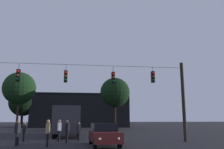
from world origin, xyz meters
TOP-DOWN VIEW (x-y plane):
  - ground_plane at (0.00, 24.50)m, footprint 168.00×168.00m
  - overhead_signal_span at (0.02, 12.54)m, footprint 16.40×0.44m
  - city_bus at (-1.82, 20.63)m, footprint 2.65×11.03m
  - car_near_right at (1.14, 10.38)m, footprint 2.00×4.40m
  - car_far_left at (-1.81, 30.59)m, footprint 2.03×4.41m
  - pedestrian_crossing_left at (-4.86, 11.33)m, footprint 0.35×0.42m
  - pedestrian_crossing_center at (-0.61, 14.08)m, footprint 0.34×0.42m
  - pedestrian_crossing_right at (-2.21, 13.71)m, footprint 0.35×0.42m
  - pedestrian_near_bus at (-5.02, 13.93)m, footprint 0.33×0.41m
  - pedestrian_trailing at (-2.65, 10.24)m, footprint 0.24×0.36m
  - pedestrian_far_side at (-1.53, 12.72)m, footprint 0.35×0.42m
  - corner_building at (-0.54, 47.03)m, footprint 19.77×12.93m
  - tree_left_silhouette at (-10.66, 33.57)m, footprint 5.33×5.33m
  - tree_behind_building at (5.25, 33.18)m, footprint 5.06×5.06m
  - tree_right_far at (-12.01, 42.29)m, footprint 5.45×5.45m

SIDE VIEW (x-z plane):
  - ground_plane at x=0.00m, z-range 0.00..0.00m
  - car_near_right at x=1.14m, z-range 0.04..1.56m
  - car_far_left at x=-1.81m, z-range 0.04..1.56m
  - pedestrian_crossing_center at x=-0.61m, z-range 0.09..1.62m
  - pedestrian_near_bus at x=-5.02m, z-range 0.09..1.66m
  - pedestrian_far_side at x=-1.53m, z-range 0.11..1.82m
  - pedestrian_crossing_left at x=-4.86m, z-range 0.12..1.84m
  - pedestrian_crossing_right at x=-2.21m, z-range 0.12..1.88m
  - pedestrian_trailing at x=-2.65m, z-range 0.12..1.90m
  - city_bus at x=-1.82m, z-range 0.37..3.37m
  - corner_building at x=-0.54m, z-range 0.00..6.87m
  - overhead_signal_span at x=0.02m, z-range 0.56..7.15m
  - tree_right_far at x=-12.01m, z-range 1.11..8.80m
  - tree_behind_building at x=5.25m, z-range 1.82..10.56m
  - tree_left_silhouette at x=-10.66m, z-range 2.01..11.40m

